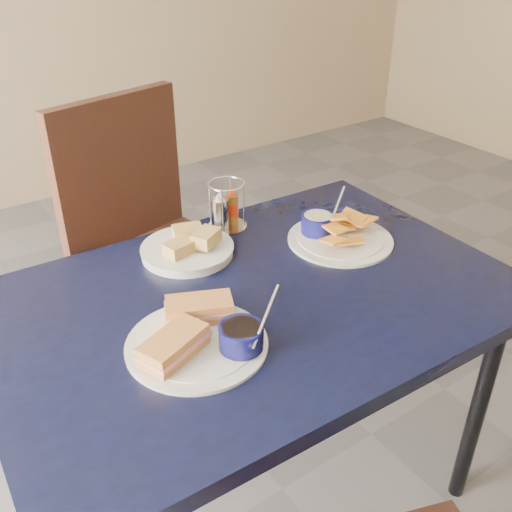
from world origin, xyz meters
TOP-DOWN VIEW (x-y plane):
  - ground at (0.00, 0.00)m, footprint 6.00×6.00m
  - dining_table at (-0.09, 0.01)m, footprint 1.22×0.84m
  - chair_far at (-0.02, 0.74)m, footprint 0.57×0.56m
  - sandwich_plate at (-0.28, -0.07)m, footprint 0.31×0.29m
  - plantain_plate at (0.23, 0.11)m, footprint 0.28×0.28m
  - bread_basket at (-0.13, 0.26)m, footprint 0.23×0.23m
  - condiment_caddy at (0.03, 0.33)m, footprint 0.11×0.11m

SIDE VIEW (x-z plane):
  - ground at x=0.00m, z-range 0.00..0.00m
  - chair_far at x=-0.02m, z-range 0.07..1.09m
  - dining_table at x=-0.09m, z-range 0.31..1.06m
  - plantain_plate at x=0.23m, z-range 0.71..0.83m
  - bread_basket at x=-0.13m, z-range 0.74..0.80m
  - sandwich_plate at x=-0.28m, z-range 0.71..0.83m
  - condiment_caddy at x=0.03m, z-range 0.74..0.87m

